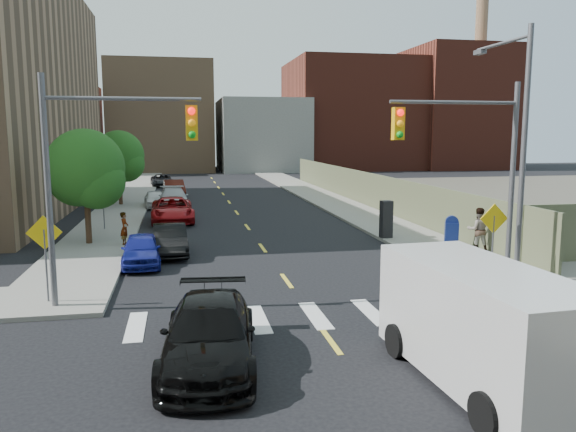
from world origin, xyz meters
name	(u,v)px	position (x,y,z in m)	size (l,w,h in m)	color
ground	(354,372)	(0.00, 0.00, 0.00)	(160.00, 160.00, 0.00)	black
sidewalk_nw	(135,191)	(-7.75, 41.50, 0.07)	(3.50, 73.00, 0.15)	gray
sidewalk_ne	(301,188)	(7.75, 41.50, 0.07)	(3.50, 73.00, 0.15)	gray
fence_north	(364,189)	(9.60, 28.00, 1.25)	(0.12, 44.00, 2.50)	#666E4D
gravel_lot	(566,197)	(28.00, 30.00, 0.03)	(36.00, 42.00, 0.06)	#595447
bg_bldg_west	(40,128)	(-22.00, 70.00, 6.00)	(14.00, 18.00, 12.00)	#592319
bg_bldg_midwest	(162,118)	(-6.00, 72.00, 7.50)	(14.00, 16.00, 15.00)	#8C6B4C
bg_bldg_center	(261,135)	(8.00, 70.00, 5.00)	(12.00, 16.00, 10.00)	gray
bg_bldg_east	(350,115)	(22.00, 72.00, 8.00)	(18.00, 18.00, 16.00)	#592319
bg_bldg_fareast	(454,109)	(38.00, 70.00, 9.00)	(14.00, 16.00, 18.00)	#592319
smokestack	(479,76)	(42.00, 70.00, 14.00)	(1.80, 1.80, 28.00)	#8C6B4C
signal_nw	(101,159)	(-5.98, 6.00, 4.53)	(4.59, 0.30, 7.00)	#59595E
signal_ne	(473,156)	(5.98, 6.00, 4.53)	(4.59, 0.30, 7.00)	#59595E
streetlight_ne	(518,135)	(8.20, 6.90, 5.22)	(0.25, 3.70, 9.00)	#59595E
warn_sign_nw	(45,243)	(-7.80, 6.50, 1.99)	(1.06, 0.06, 2.83)	#59595E
warn_sign_ne	(494,227)	(7.20, 6.50, 1.99)	(1.06, 0.06, 2.83)	#59595E
warn_sign_midwest	(103,195)	(-7.80, 20.00, 1.99)	(1.06, 0.06, 2.83)	#59595E
tree_west_near	(86,173)	(-8.00, 16.05, 3.48)	(3.66, 3.64, 5.52)	#332114
tree_west_far	(119,159)	(-8.00, 31.05, 3.48)	(3.66, 3.64, 5.52)	#332114
parked_car_blue	(141,250)	(-5.30, 11.49, 0.64)	(1.51, 3.75, 1.28)	navy
parked_car_black	(170,240)	(-4.20, 13.36, 0.66)	(1.40, 4.01, 1.32)	black
parked_car_red	(172,210)	(-4.20, 22.72, 0.74)	(2.46, 5.33, 1.48)	#A41014
parked_car_silver	(173,198)	(-4.20, 28.99, 0.73)	(2.05, 5.04, 1.46)	#A9ACB1
parked_car_white	(155,199)	(-5.50, 29.63, 0.63)	(1.48, 3.69, 1.26)	white
parked_car_maroon	(174,189)	(-4.20, 35.81, 0.74)	(1.56, 4.47, 1.47)	#44150D
parked_car_grey	(162,180)	(-5.50, 46.18, 0.62)	(2.04, 4.43, 1.23)	black
black_sedan	(209,334)	(-3.13, 1.03, 0.74)	(2.08, 5.12, 1.49)	black
cargo_van	(477,321)	(2.43, -0.89, 1.35)	(2.61, 5.72, 2.57)	silver
mailbox	(452,232)	(8.38, 11.87, 0.85)	(0.71, 0.63, 1.45)	#0E1951
payphone	(386,219)	(6.30, 14.67, 1.07)	(0.55, 0.45, 1.85)	black
pedestrian_west	(125,228)	(-6.30, 15.36, 0.91)	(0.56, 0.36, 1.52)	gray
pedestrian_east	(478,230)	(9.05, 10.75, 1.12)	(0.94, 0.74, 1.94)	gray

